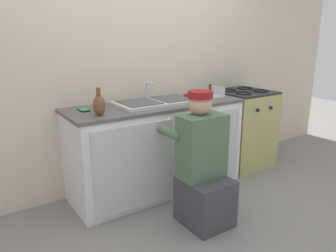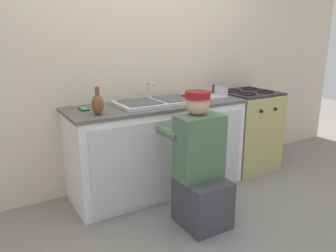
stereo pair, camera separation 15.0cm
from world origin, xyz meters
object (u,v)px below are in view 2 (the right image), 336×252
(cell_phone, at_px, (84,109))
(water_glass, at_px, (101,105))
(vase_decorative, at_px, (98,104))
(spice_bottle_pepper, at_px, (214,90))
(stove_range, at_px, (246,129))
(plumber_person, at_px, (200,171))
(sink_double_basin, at_px, (157,101))
(dish_rack_tray, at_px, (212,95))

(cell_phone, xyz_separation_m, water_glass, (0.11, -0.12, 0.04))
(vase_decorative, bearing_deg, spice_bottle_pepper, 11.39)
(stove_range, relative_size, water_glass, 9.17)
(spice_bottle_pepper, bearing_deg, plumber_person, -132.93)
(stove_range, distance_m, spice_bottle_pepper, 0.64)
(sink_double_basin, xyz_separation_m, cell_phone, (-0.69, 0.09, -0.01))
(spice_bottle_pepper, bearing_deg, dish_rack_tray, -133.34)
(spice_bottle_pepper, xyz_separation_m, vase_decorative, (-1.43, -0.29, 0.04))
(sink_double_basin, bearing_deg, vase_decorative, -165.80)
(sink_double_basin, distance_m, vase_decorative, 0.67)
(water_glass, bearing_deg, plumber_person, -50.66)
(sink_double_basin, xyz_separation_m, vase_decorative, (-0.64, -0.16, 0.07))
(sink_double_basin, height_order, spice_bottle_pepper, sink_double_basin)
(spice_bottle_pepper, distance_m, water_glass, 1.37)
(spice_bottle_pepper, bearing_deg, cell_phone, -178.60)
(dish_rack_tray, bearing_deg, stove_range, 3.50)
(cell_phone, distance_m, spice_bottle_pepper, 1.48)
(dish_rack_tray, xyz_separation_m, water_glass, (-1.21, 0.00, 0.03))
(cell_phone, bearing_deg, dish_rack_tray, -5.39)
(sink_double_basin, relative_size, cell_phone, 5.71)
(spice_bottle_pepper, relative_size, vase_decorative, 0.46)
(sink_double_basin, relative_size, plumber_person, 0.72)
(stove_range, height_order, spice_bottle_pepper, spice_bottle_pepper)
(plumber_person, xyz_separation_m, vase_decorative, (-0.64, 0.56, 0.52))
(cell_phone, relative_size, water_glass, 1.40)
(vase_decorative, relative_size, dish_rack_tray, 0.82)
(stove_range, bearing_deg, cell_phone, 177.22)
(stove_range, xyz_separation_m, spice_bottle_pepper, (-0.40, 0.13, 0.49))
(dish_rack_tray, bearing_deg, spice_bottle_pepper, 46.66)
(sink_double_basin, distance_m, cell_phone, 0.70)
(cell_phone, bearing_deg, vase_decorative, -79.67)
(dish_rack_tray, distance_m, water_glass, 1.21)
(plumber_person, xyz_separation_m, cell_phone, (-0.68, 0.82, 0.44))
(plumber_person, relative_size, cell_phone, 7.89)
(water_glass, bearing_deg, stove_range, 1.04)
(sink_double_basin, xyz_separation_m, stove_range, (1.19, -0.00, -0.46))
(dish_rack_tray, bearing_deg, sink_double_basin, 176.75)
(sink_double_basin, distance_m, plumber_person, 0.86)
(sink_double_basin, bearing_deg, plumber_person, -90.53)
(plumber_person, bearing_deg, water_glass, 129.34)
(sink_double_basin, xyz_separation_m, dish_rack_tray, (0.63, -0.04, 0.01))
(spice_bottle_pepper, height_order, water_glass, spice_bottle_pepper)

